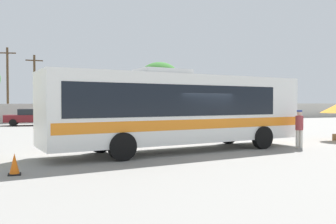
{
  "coord_description": "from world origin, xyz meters",
  "views": [
    {
      "loc": [
        -6.98,
        -14.09,
        2.12
      ],
      "look_at": [
        -0.49,
        2.44,
        1.65
      ],
      "focal_mm": 38.51,
      "sensor_mm": 36.0,
      "label": 1
    }
  ],
  "objects_px": {
    "parked_car_rightmost_grey": "(168,115)",
    "utility_pole_far": "(35,87)",
    "roadside_tree_midright": "(159,81)",
    "attendant_by_bus_door": "(299,127)",
    "parked_car_second_maroon": "(30,117)",
    "parked_car_third_black": "(93,116)",
    "traffic_cone_on_apron": "(14,164)",
    "roadside_tree_midleft": "(91,85)",
    "utility_pole_near": "(8,83)",
    "coach_bus_white_orange": "(178,108)"
  },
  "relations": [
    {
      "from": "coach_bus_white_orange",
      "to": "parked_car_rightmost_grey",
      "type": "bearing_deg",
      "value": 69.52
    },
    {
      "from": "coach_bus_white_orange",
      "to": "attendant_by_bus_door",
      "type": "relative_size",
      "value": 6.83
    },
    {
      "from": "parked_car_third_black",
      "to": "roadside_tree_midright",
      "type": "height_order",
      "value": "roadside_tree_midright"
    },
    {
      "from": "utility_pole_near",
      "to": "traffic_cone_on_apron",
      "type": "xyz_separation_m",
      "value": [
        1.58,
        -31.41,
        -3.92
      ]
    },
    {
      "from": "roadside_tree_midleft",
      "to": "utility_pole_near",
      "type": "bearing_deg",
      "value": 178.71
    },
    {
      "from": "parked_car_rightmost_grey",
      "to": "coach_bus_white_orange",
      "type": "bearing_deg",
      "value": -110.48
    },
    {
      "from": "parked_car_rightmost_grey",
      "to": "utility_pole_near",
      "type": "bearing_deg",
      "value": 157.2
    },
    {
      "from": "roadside_tree_midright",
      "to": "parked_car_rightmost_grey",
      "type": "bearing_deg",
      "value": -102.36
    },
    {
      "from": "coach_bus_white_orange",
      "to": "parked_car_second_maroon",
      "type": "distance_m",
      "value": 22.25
    },
    {
      "from": "coach_bus_white_orange",
      "to": "parked_car_rightmost_grey",
      "type": "height_order",
      "value": "coach_bus_white_orange"
    },
    {
      "from": "roadside_tree_midleft",
      "to": "roadside_tree_midright",
      "type": "bearing_deg",
      "value": 4.12
    },
    {
      "from": "attendant_by_bus_door",
      "to": "parked_car_second_maroon",
      "type": "relative_size",
      "value": 0.39
    },
    {
      "from": "attendant_by_bus_door",
      "to": "roadside_tree_midright",
      "type": "height_order",
      "value": "roadside_tree_midright"
    },
    {
      "from": "utility_pole_far",
      "to": "roadside_tree_midright",
      "type": "bearing_deg",
      "value": 3.82
    },
    {
      "from": "attendant_by_bus_door",
      "to": "roadside_tree_midright",
      "type": "bearing_deg",
      "value": 82.38
    },
    {
      "from": "coach_bus_white_orange",
      "to": "attendant_by_bus_door",
      "type": "distance_m",
      "value": 5.83
    },
    {
      "from": "parked_car_second_maroon",
      "to": "parked_car_third_black",
      "type": "xyz_separation_m",
      "value": [
        5.87,
        0.43,
        -0.02
      ]
    },
    {
      "from": "attendant_by_bus_door",
      "to": "traffic_cone_on_apron",
      "type": "height_order",
      "value": "attendant_by_bus_door"
    },
    {
      "from": "parked_car_third_black",
      "to": "roadside_tree_midleft",
      "type": "bearing_deg",
      "value": 82.53
    },
    {
      "from": "utility_pole_near",
      "to": "traffic_cone_on_apron",
      "type": "distance_m",
      "value": 31.69
    },
    {
      "from": "coach_bus_white_orange",
      "to": "utility_pole_near",
      "type": "xyz_separation_m",
      "value": [
        -8.04,
        28.42,
        2.35
      ]
    },
    {
      "from": "coach_bus_white_orange",
      "to": "traffic_cone_on_apron",
      "type": "xyz_separation_m",
      "value": [
        -6.47,
        -2.99,
        -1.58
      ]
    },
    {
      "from": "parked_car_third_black",
      "to": "parked_car_second_maroon",
      "type": "bearing_deg",
      "value": -175.85
    },
    {
      "from": "utility_pole_far",
      "to": "utility_pole_near",
      "type": "bearing_deg",
      "value": 168.29
    },
    {
      "from": "attendant_by_bus_door",
      "to": "parked_car_second_maroon",
      "type": "height_order",
      "value": "attendant_by_bus_door"
    },
    {
      "from": "coach_bus_white_orange",
      "to": "utility_pole_near",
      "type": "bearing_deg",
      "value": 105.8
    },
    {
      "from": "parked_car_rightmost_grey",
      "to": "roadside_tree_midright",
      "type": "xyz_separation_m",
      "value": [
        1.58,
        7.21,
        4.08
      ]
    },
    {
      "from": "attendant_by_bus_door",
      "to": "utility_pole_near",
      "type": "bearing_deg",
      "value": 114.89
    },
    {
      "from": "attendant_by_bus_door",
      "to": "utility_pole_near",
      "type": "relative_size",
      "value": 0.22
    },
    {
      "from": "utility_pole_near",
      "to": "utility_pole_far",
      "type": "relative_size",
      "value": 1.1
    },
    {
      "from": "attendant_by_bus_door",
      "to": "parked_car_second_maroon",
      "type": "distance_m",
      "value": 25.3
    },
    {
      "from": "utility_pole_near",
      "to": "traffic_cone_on_apron",
      "type": "bearing_deg",
      "value": -87.13
    },
    {
      "from": "parked_car_second_maroon",
      "to": "traffic_cone_on_apron",
      "type": "xyz_separation_m",
      "value": [
        -0.65,
        -24.44,
        -0.5
      ]
    },
    {
      "from": "traffic_cone_on_apron",
      "to": "roadside_tree_midright",
      "type": "bearing_deg",
      "value": 63.13
    },
    {
      "from": "roadside_tree_midright",
      "to": "coach_bus_white_orange",
      "type": "bearing_deg",
      "value": -108.51
    },
    {
      "from": "parked_car_rightmost_grey",
      "to": "utility_pole_far",
      "type": "xyz_separation_m",
      "value": [
        -13.39,
        6.21,
        3.04
      ]
    },
    {
      "from": "coach_bus_white_orange",
      "to": "parked_car_third_black",
      "type": "relative_size",
      "value": 2.91
    },
    {
      "from": "parked_car_third_black",
      "to": "parked_car_rightmost_grey",
      "type": "relative_size",
      "value": 0.94
    },
    {
      "from": "parked_car_second_maroon",
      "to": "utility_pole_far",
      "type": "xyz_separation_m",
      "value": [
        0.5,
        6.41,
        3.05
      ]
    },
    {
      "from": "parked_car_third_black",
      "to": "utility_pole_far",
      "type": "distance_m",
      "value": 8.6
    },
    {
      "from": "utility_pole_far",
      "to": "traffic_cone_on_apron",
      "type": "xyz_separation_m",
      "value": [
        -1.16,
        -30.84,
        -3.54
      ]
    },
    {
      "from": "parked_car_third_black",
      "to": "utility_pole_near",
      "type": "relative_size",
      "value": 0.51
    },
    {
      "from": "parked_car_third_black",
      "to": "traffic_cone_on_apron",
      "type": "distance_m",
      "value": 25.71
    },
    {
      "from": "parked_car_rightmost_grey",
      "to": "utility_pole_far",
      "type": "distance_m",
      "value": 15.07
    },
    {
      "from": "traffic_cone_on_apron",
      "to": "roadside_tree_midleft",
      "type": "bearing_deg",
      "value": 76.74
    },
    {
      "from": "parked_car_rightmost_grey",
      "to": "parked_car_second_maroon",
      "type": "bearing_deg",
      "value": -179.2
    },
    {
      "from": "utility_pole_far",
      "to": "roadside_tree_midright",
      "type": "distance_m",
      "value": 15.04
    },
    {
      "from": "parked_car_rightmost_grey",
      "to": "utility_pole_far",
      "type": "bearing_deg",
      "value": 155.12
    },
    {
      "from": "coach_bus_white_orange",
      "to": "roadside_tree_midleft",
      "type": "distance_m",
      "value": 28.33
    },
    {
      "from": "parked_car_rightmost_grey",
      "to": "roadside_tree_midleft",
      "type": "xyz_separation_m",
      "value": [
        -7.2,
        6.58,
        3.32
      ]
    }
  ]
}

